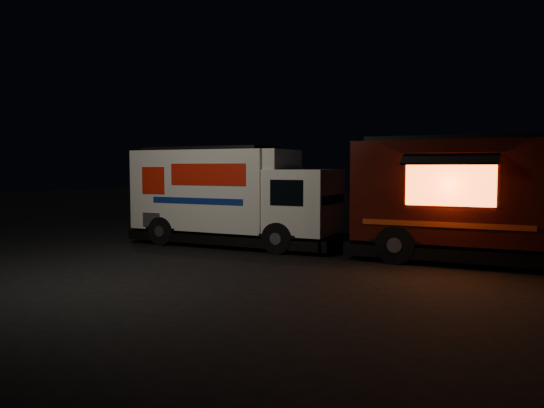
{
  "coord_description": "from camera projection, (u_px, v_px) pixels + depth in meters",
  "views": [
    {
      "loc": [
        8.49,
        -11.54,
        2.55
      ],
      "look_at": [
        0.76,
        2.0,
        1.46
      ],
      "focal_mm": 35.0,
      "sensor_mm": 36.0,
      "label": 1
    }
  ],
  "objects": [
    {
      "name": "ground",
      "position": [
        211.0,
        261.0,
        14.38
      ],
      "size": [
        80.0,
        80.0,
        0.0
      ],
      "primitive_type": "plane",
      "color": "black",
      "rests_on": "ground"
    },
    {
      "name": "red_truck",
      "position": [
        489.0,
        200.0,
        14.04
      ],
      "size": [
        7.44,
        3.27,
        3.37
      ],
      "primitive_type": null,
      "rotation": [
        0.0,
        0.0,
        0.09
      ],
      "color": "#390F0A",
      "rests_on": "ground"
    },
    {
      "name": "white_truck",
      "position": [
        236.0,
        196.0,
        17.3
      ],
      "size": [
        7.24,
        2.95,
        3.21
      ],
      "primitive_type": null,
      "rotation": [
        0.0,
        0.0,
        0.08
      ],
      "color": "silver",
      "rests_on": "ground"
    }
  ]
}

